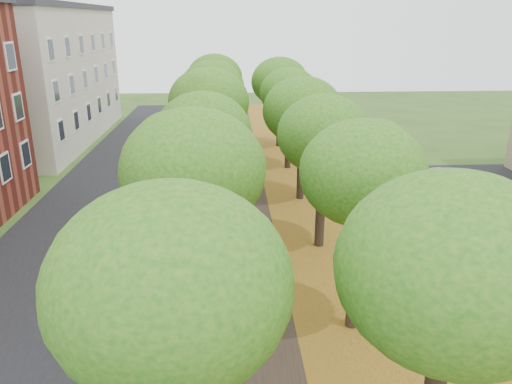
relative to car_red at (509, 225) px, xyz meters
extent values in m
cube|color=black|center=(-18.50, 2.87, -0.69)|extent=(8.00, 70.00, 0.01)
cube|color=black|center=(-11.00, 2.87, -0.69)|extent=(3.20, 70.00, 0.01)
cube|color=#A0671D|center=(-6.00, 2.87, -0.69)|extent=(7.50, 70.00, 0.01)
ellipsoid|color=#1D5F14|center=(-13.20, -12.13, 4.22)|extent=(3.92, 3.92, 3.33)
cylinder|color=black|center=(-13.20, -6.13, 1.13)|extent=(0.40, 0.40, 3.64)
ellipsoid|color=#1D5F14|center=(-13.20, -6.13, 4.22)|extent=(3.92, 3.92, 3.33)
cylinder|color=black|center=(-13.20, -0.13, 1.13)|extent=(0.40, 0.40, 3.64)
ellipsoid|color=#1D5F14|center=(-13.20, -0.13, 4.22)|extent=(3.92, 3.92, 3.33)
cylinder|color=black|center=(-13.20, 5.87, 1.13)|extent=(0.40, 0.40, 3.64)
ellipsoid|color=#1D5F14|center=(-13.20, 5.87, 4.22)|extent=(3.92, 3.92, 3.33)
cylinder|color=black|center=(-13.20, 11.87, 1.13)|extent=(0.40, 0.40, 3.64)
ellipsoid|color=#1D5F14|center=(-13.20, 11.87, 4.22)|extent=(3.92, 3.92, 3.33)
cylinder|color=black|center=(-13.20, 17.87, 1.13)|extent=(0.40, 0.40, 3.64)
ellipsoid|color=#1D5F14|center=(-13.20, 17.87, 4.22)|extent=(3.92, 3.92, 3.33)
ellipsoid|color=#1D5F14|center=(-8.40, -12.13, 4.22)|extent=(3.92, 3.92, 3.33)
cylinder|color=black|center=(-8.40, -6.13, 1.13)|extent=(0.40, 0.40, 3.64)
ellipsoid|color=#1D5F14|center=(-8.40, -6.13, 4.22)|extent=(3.92, 3.92, 3.33)
cylinder|color=black|center=(-8.40, -0.13, 1.13)|extent=(0.40, 0.40, 3.64)
ellipsoid|color=#1D5F14|center=(-8.40, -0.13, 4.22)|extent=(3.92, 3.92, 3.33)
cylinder|color=black|center=(-8.40, 5.87, 1.13)|extent=(0.40, 0.40, 3.64)
ellipsoid|color=#1D5F14|center=(-8.40, 5.87, 4.22)|extent=(3.92, 3.92, 3.33)
cylinder|color=black|center=(-8.40, 11.87, 1.13)|extent=(0.40, 0.40, 3.64)
ellipsoid|color=#1D5F14|center=(-8.40, 11.87, 4.22)|extent=(3.92, 3.92, 3.33)
cylinder|color=black|center=(-8.40, 17.87, 1.13)|extent=(0.40, 0.40, 3.64)
ellipsoid|color=#1D5F14|center=(-8.40, 17.87, 4.22)|extent=(3.92, 3.92, 3.33)
cube|color=beige|center=(-28.00, 20.87, 4.31)|extent=(10.00, 20.00, 10.00)
cube|color=#2D2D33|center=(-28.00, 20.87, 9.51)|extent=(10.30, 20.30, 0.40)
imported|color=maroon|center=(0.00, 0.00, 0.00)|extent=(4.20, 1.50, 1.38)
imported|color=#2F2F34|center=(0.00, 4.16, -0.07)|extent=(4.56, 2.66, 1.24)
imported|color=silver|center=(0.00, 6.92, -0.08)|extent=(4.74, 2.91, 1.22)
camera|label=1|loc=(-12.16, -19.57, 8.52)|focal=35.00mm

